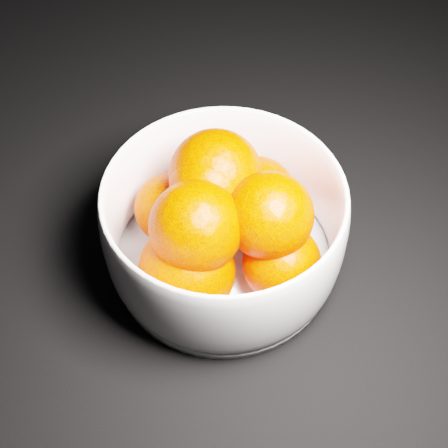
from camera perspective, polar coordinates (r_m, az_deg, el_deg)
bowl at (r=0.62m, az=0.00°, el=-0.34°), size 0.24×0.24×0.12m
orange_pile at (r=0.60m, az=-0.19°, el=0.57°), size 0.19×0.19×0.14m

